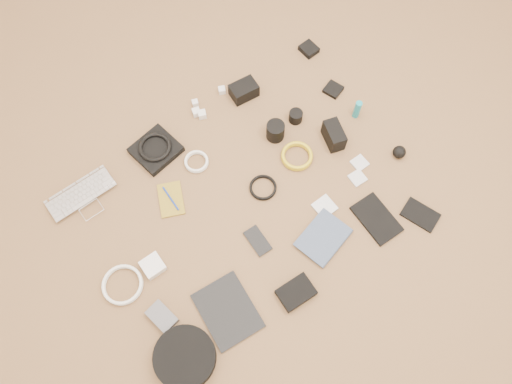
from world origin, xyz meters
TOP-DOWN VIEW (x-y plane):
  - laptop at (-0.55, 0.39)m, footprint 0.29×0.20m
  - headphone_pouch at (-0.19, 0.42)m, footprint 0.21×0.20m
  - headphones at (-0.19, 0.42)m, footprint 0.17×0.17m
  - charger_a at (0.08, 0.52)m, footprint 0.03×0.03m
  - charger_b at (0.05, 0.48)m, footprint 0.04×0.04m
  - charger_c at (0.21, 0.51)m, footprint 0.04×0.04m
  - charger_d at (0.07, 0.45)m, footprint 0.04×0.04m
  - dslr_camera at (0.28, 0.43)m, footprint 0.13×0.09m
  - lens_pouch at (0.67, 0.45)m, footprint 0.07×0.08m
  - notebook_olive at (-0.26, 0.19)m, footprint 0.15×0.18m
  - pen_blue at (-0.26, 0.19)m, footprint 0.01×0.12m
  - cable_white_a at (-0.08, 0.27)m, footprint 0.12×0.12m
  - lens_a at (0.27, 0.18)m, footprint 0.09×0.09m
  - lens_b at (0.39, 0.19)m, footprint 0.07×0.07m
  - card_reader at (0.62, 0.21)m, footprint 0.09×0.09m
  - power_brick at (-0.47, -0.01)m, footprint 0.08×0.08m
  - cable_white_b at (-0.60, -0.00)m, footprint 0.19×0.19m
  - cable_black at (0.08, 0.01)m, footprint 0.15×0.15m
  - cable_yellow at (0.28, 0.04)m, footprint 0.16×0.16m
  - flash at (0.46, 0.02)m, footprint 0.10×0.13m
  - lens_cleaner at (0.62, 0.05)m, footprint 0.04×0.04m
  - battery_charger at (-0.54, -0.19)m, footprint 0.09×0.12m
  - tablet at (-0.33, -0.32)m, footprint 0.21×0.26m
  - phone at (-0.08, -0.16)m, footprint 0.07×0.12m
  - filter_case_left at (0.23, -0.21)m, footprint 0.08×0.08m
  - filter_case_mid at (0.42, -0.19)m, footprint 0.07×0.07m
  - filter_case_right at (0.48, -0.14)m, footprint 0.06×0.06m
  - air_blower at (0.64, -0.21)m, footprint 0.07×0.07m
  - headphone_case at (-0.55, -0.37)m, footprint 0.27×0.27m
  - drive_case at (-0.08, -0.42)m, footprint 0.14×0.10m
  - paperback at (0.16, -0.38)m, footprint 0.23×0.19m
  - notebook_black_a at (0.37, -0.37)m, footprint 0.13×0.20m
  - notebook_black_b at (0.52, -0.46)m, footprint 0.13×0.16m

SIDE VIEW (x-z plane):
  - filter_case_right at x=0.48m, z-range 0.00..0.01m
  - notebook_olive at x=-0.26m, z-range 0.00..0.01m
  - filter_case_mid at x=0.42m, z-range 0.00..0.01m
  - phone at x=-0.08m, z-range 0.00..0.01m
  - cable_black at x=0.08m, z-range 0.00..0.01m
  - tablet at x=-0.33m, z-range 0.00..0.01m
  - filter_case_left at x=0.23m, z-range 0.00..0.01m
  - notebook_black_b at x=0.52m, z-range 0.00..0.01m
  - cable_white_a at x=-0.08m, z-range 0.00..0.01m
  - cable_white_b at x=-0.60m, z-range 0.00..0.01m
  - notebook_black_a at x=0.37m, z-range 0.00..0.01m
  - cable_yellow at x=0.28m, z-range 0.00..0.02m
  - card_reader at x=0.62m, z-range 0.00..0.02m
  - paperback at x=0.16m, z-range 0.00..0.02m
  - laptop at x=-0.55m, z-range 0.00..0.02m
  - pen_blue at x=-0.26m, z-range 0.01..0.02m
  - charger_a at x=0.08m, z-range 0.00..0.02m
  - lens_pouch at x=0.67m, z-range 0.00..0.03m
  - charger_c at x=0.21m, z-range 0.00..0.03m
  - battery_charger at x=-0.54m, z-range 0.00..0.03m
  - charger_b at x=0.05m, z-range 0.00..0.03m
  - charger_d at x=0.07m, z-range 0.00..0.03m
  - headphone_pouch at x=-0.19m, z-range 0.00..0.03m
  - drive_case at x=-0.08m, z-range 0.00..0.03m
  - power_brick at x=-0.47m, z-range 0.00..0.03m
  - lens_b at x=0.39m, z-range 0.00..0.05m
  - air_blower at x=0.64m, z-range 0.00..0.06m
  - headphone_case at x=-0.55m, z-range 0.00..0.06m
  - dslr_camera at x=0.28m, z-range 0.00..0.07m
  - headphones at x=-0.19m, z-range 0.03..0.05m
  - lens_a at x=0.27m, z-range 0.00..0.08m
  - flash at x=0.46m, z-range 0.00..0.09m
  - lens_cleaner at x=0.62m, z-range 0.00..0.10m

